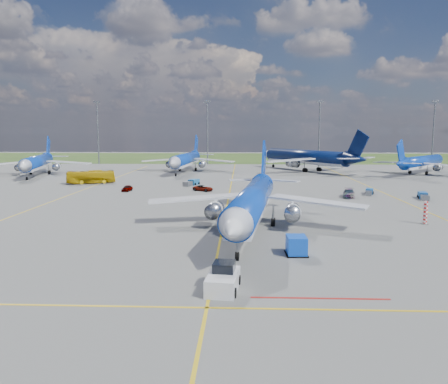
{
  "coord_description": "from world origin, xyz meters",
  "views": [
    {
      "loc": [
        2.29,
        -48.18,
        11.9
      ],
      "look_at": [
        0.04,
        8.33,
        4.0
      ],
      "focal_mm": 35.0,
      "sensor_mm": 36.0,
      "label": 1
    }
  ],
  "objects_px": {
    "bg_jet_nw": "(38,175)",
    "bg_jet_ne": "(421,174)",
    "service_car_c": "(349,193)",
    "apron_bus": "(91,177)",
    "baggage_tug_w": "(423,196)",
    "pushback_tug": "(223,279)",
    "bg_jet_nnw": "(186,172)",
    "service_car_b": "(203,188)",
    "uld_container": "(296,245)",
    "baggage_tug_e": "(369,192)",
    "warning_post": "(425,213)",
    "baggage_tug_c": "(192,183)",
    "main_airliner": "(252,230)",
    "bg_jet_n": "(305,171)",
    "service_car_a": "(127,188)"
  },
  "relations": [
    {
      "from": "bg_jet_nnw",
      "to": "bg_jet_n",
      "type": "relative_size",
      "value": 0.86
    },
    {
      "from": "main_airliner",
      "to": "baggage_tug_e",
      "type": "xyz_separation_m",
      "value": [
        22.93,
        30.9,
        0.47
      ]
    },
    {
      "from": "bg_jet_nnw",
      "to": "service_car_b",
      "type": "height_order",
      "value": "bg_jet_nnw"
    },
    {
      "from": "bg_jet_nw",
      "to": "service_car_c",
      "type": "xyz_separation_m",
      "value": [
        75.07,
        -37.36,
        0.73
      ]
    },
    {
      "from": "pushback_tug",
      "to": "service_car_a",
      "type": "distance_m",
      "value": 58.04
    },
    {
      "from": "bg_jet_nnw",
      "to": "apron_bus",
      "type": "relative_size",
      "value": 3.68
    },
    {
      "from": "uld_container",
      "to": "baggage_tug_w",
      "type": "relative_size",
      "value": 0.45
    },
    {
      "from": "baggage_tug_e",
      "to": "bg_jet_nnw",
      "type": "bearing_deg",
      "value": 151.3
    },
    {
      "from": "bg_jet_nnw",
      "to": "baggage_tug_e",
      "type": "height_order",
      "value": "bg_jet_nnw"
    },
    {
      "from": "pushback_tug",
      "to": "bg_jet_ne",
      "type": "bearing_deg",
      "value": 66.81
    },
    {
      "from": "bg_jet_ne",
      "to": "service_car_a",
      "type": "distance_m",
      "value": 83.35
    },
    {
      "from": "warning_post",
      "to": "main_airliner",
      "type": "bearing_deg",
      "value": -169.52
    },
    {
      "from": "bg_jet_nw",
      "to": "service_car_a",
      "type": "height_order",
      "value": "bg_jet_nw"
    },
    {
      "from": "warning_post",
      "to": "uld_container",
      "type": "height_order",
      "value": "warning_post"
    },
    {
      "from": "bg_jet_nw",
      "to": "service_car_b",
      "type": "height_order",
      "value": "bg_jet_nw"
    },
    {
      "from": "uld_container",
      "to": "main_airliner",
      "type": "bearing_deg",
      "value": 109.06
    },
    {
      "from": "bg_jet_ne",
      "to": "bg_jet_n",
      "type": "bearing_deg",
      "value": 27.04
    },
    {
      "from": "bg_jet_n",
      "to": "service_car_b",
      "type": "distance_m",
      "value": 53.23
    },
    {
      "from": "service_car_c",
      "to": "pushback_tug",
      "type": "bearing_deg",
      "value": -100.03
    },
    {
      "from": "bg_jet_ne",
      "to": "pushback_tug",
      "type": "distance_m",
      "value": 106.6
    },
    {
      "from": "pushback_tug",
      "to": "baggage_tug_w",
      "type": "bearing_deg",
      "value": 59.87
    },
    {
      "from": "warning_post",
      "to": "baggage_tug_c",
      "type": "relative_size",
      "value": 0.54
    },
    {
      "from": "main_airliner",
      "to": "uld_container",
      "type": "relative_size",
      "value": 16.97
    },
    {
      "from": "pushback_tug",
      "to": "uld_container",
      "type": "bearing_deg",
      "value": 61.36
    },
    {
      "from": "bg_jet_nnw",
      "to": "apron_bus",
      "type": "xyz_separation_m",
      "value": [
        -18.07,
        -30.03,
        1.5
      ]
    },
    {
      "from": "apron_bus",
      "to": "service_car_c",
      "type": "xyz_separation_m",
      "value": [
        54.0,
        -18.84,
        -0.77
      ]
    },
    {
      "from": "apron_bus",
      "to": "baggage_tug_w",
      "type": "bearing_deg",
      "value": -127.98
    },
    {
      "from": "baggage_tug_c",
      "to": "bg_jet_n",
      "type": "bearing_deg",
      "value": 72.31
    },
    {
      "from": "service_car_a",
      "to": "baggage_tug_e",
      "type": "distance_m",
      "value": 47.19
    },
    {
      "from": "warning_post",
      "to": "baggage_tug_w",
      "type": "bearing_deg",
      "value": 68.3
    },
    {
      "from": "bg_jet_n",
      "to": "uld_container",
      "type": "height_order",
      "value": "bg_jet_n"
    },
    {
      "from": "baggage_tug_e",
      "to": "bg_jet_nw",
      "type": "bearing_deg",
      "value": 176.43
    },
    {
      "from": "service_car_a",
      "to": "apron_bus",
      "type": "bearing_deg",
      "value": 139.09
    },
    {
      "from": "service_car_b",
      "to": "baggage_tug_w",
      "type": "relative_size",
      "value": 0.81
    },
    {
      "from": "warning_post",
      "to": "bg_jet_nnw",
      "type": "bearing_deg",
      "value": 119.16
    },
    {
      "from": "bg_jet_nw",
      "to": "bg_jet_ne",
      "type": "relative_size",
      "value": 1.06
    },
    {
      "from": "baggage_tug_c",
      "to": "bg_jet_nnw",
      "type": "bearing_deg",
      "value": 121.39
    },
    {
      "from": "service_car_c",
      "to": "bg_jet_n",
      "type": "bearing_deg",
      "value": 103.99
    },
    {
      "from": "service_car_c",
      "to": "baggage_tug_w",
      "type": "relative_size",
      "value": 1.0
    },
    {
      "from": "bg_jet_ne",
      "to": "service_car_c",
      "type": "distance_m",
      "value": 55.21
    },
    {
      "from": "uld_container",
      "to": "baggage_tug_c",
      "type": "height_order",
      "value": "uld_container"
    },
    {
      "from": "uld_container",
      "to": "service_car_c",
      "type": "distance_m",
      "value": 40.34
    },
    {
      "from": "bg_jet_nnw",
      "to": "service_car_b",
      "type": "distance_m",
      "value": 42.59
    },
    {
      "from": "pushback_tug",
      "to": "service_car_b",
      "type": "bearing_deg",
      "value": 102.66
    },
    {
      "from": "warning_post",
      "to": "bg_jet_ne",
      "type": "bearing_deg",
      "value": 68.46
    },
    {
      "from": "main_airliner",
      "to": "baggage_tug_w",
      "type": "distance_m",
      "value": 40.04
    },
    {
      "from": "bg_jet_n",
      "to": "baggage_tug_w",
      "type": "relative_size",
      "value": 9.09
    },
    {
      "from": "apron_bus",
      "to": "baggage_tug_w",
      "type": "distance_m",
      "value": 69.76
    },
    {
      "from": "apron_bus",
      "to": "bg_jet_ne",
      "type": "bearing_deg",
      "value": -93.51
    },
    {
      "from": "uld_container",
      "to": "baggage_tug_c",
      "type": "distance_m",
      "value": 56.76
    }
  ]
}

